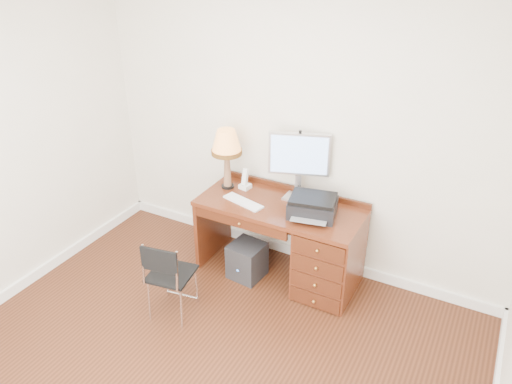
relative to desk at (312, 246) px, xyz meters
The scene contains 12 objects.
ground 1.50m from the desk, 102.93° to the right, with size 4.00×4.00×0.00m, color #34170C.
room_shell 0.91m from the desk, 112.63° to the right, with size 4.00×4.00×4.00m.
desk is the anchor object (origin of this frame).
monitor 0.80m from the desk, 138.88° to the left, with size 0.53×0.27×0.63m.
keyboard 0.74m from the desk, 169.17° to the right, with size 0.41×0.12×0.02m, color white.
mouse_pad 0.35m from the desk, 82.76° to the right, with size 0.20×0.20×0.04m.
printer 0.43m from the desk, 96.88° to the right, with size 0.46×0.39×0.18m.
leg_lamp 1.20m from the desk, behind, with size 0.29×0.29×0.59m.
phone 0.87m from the desk, behind, with size 0.11×0.11×0.20m.
pen_cup 0.46m from the desk, 146.66° to the left, with size 0.08×0.08×0.10m, color black.
chair 1.32m from the desk, 132.30° to the right, with size 0.40×0.41×0.75m.
equipment_box 0.64m from the desk, 161.84° to the right, with size 0.30×0.30×0.35m, color black.
Camera 1 is at (1.64, -2.14, 2.96)m, focal length 35.00 mm.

